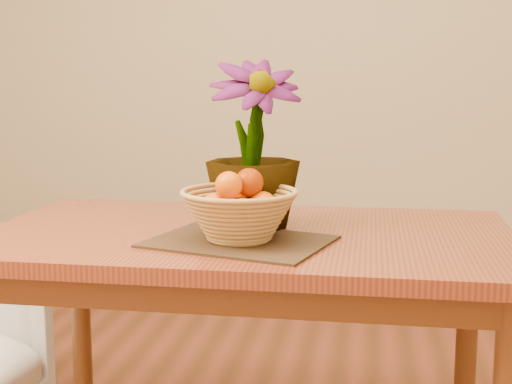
# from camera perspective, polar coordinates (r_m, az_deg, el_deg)

# --- Properties ---
(wall_back) EXTENTS (4.00, 0.02, 2.70)m
(wall_back) POSITION_cam_1_polar(r_m,az_deg,el_deg) (3.79, 4.49, 12.10)
(wall_back) COLOR beige
(wall_back) RESTS_ON floor
(table) EXTENTS (1.40, 0.80, 0.75)m
(table) POSITION_cam_1_polar(r_m,az_deg,el_deg) (1.91, -0.65, -5.70)
(table) COLOR maroon
(table) RESTS_ON floor
(placemat) EXTENTS (0.49, 0.42, 0.01)m
(placemat) POSITION_cam_1_polar(r_m,az_deg,el_deg) (1.76, -1.34, -3.97)
(placemat) COLOR #392514
(placemat) RESTS_ON table
(wicker_basket) EXTENTS (0.29, 0.29, 0.12)m
(wicker_basket) POSITION_cam_1_polar(r_m,az_deg,el_deg) (1.75, -1.35, -2.01)
(wicker_basket) COLOR #A97F46
(wicker_basket) RESTS_ON placemat
(orange_pile) EXTENTS (0.18, 0.17, 0.13)m
(orange_pile) POSITION_cam_1_polar(r_m,az_deg,el_deg) (1.74, -1.22, -0.43)
(orange_pile) COLOR #CF5003
(orange_pile) RESTS_ON wicker_basket
(potted_plant) EXTENTS (0.33, 0.33, 0.45)m
(potted_plant) POSITION_cam_1_polar(r_m,az_deg,el_deg) (1.89, -0.23, 3.80)
(potted_plant) COLOR #154614
(potted_plant) RESTS_ON table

